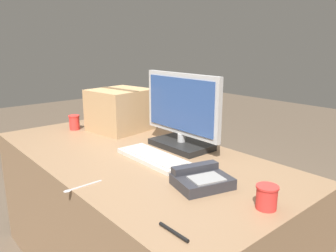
% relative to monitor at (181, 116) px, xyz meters
% --- Properties ---
extents(office_desk, '(1.80, 0.90, 0.75)m').
position_rel_monitor_xyz_m(office_desk, '(-0.09, -0.26, -0.56)').
color(office_desk, '#8C6B4C').
rests_on(office_desk, ground_plane).
extents(monitor, '(0.55, 0.21, 0.42)m').
position_rel_monitor_xyz_m(monitor, '(0.00, 0.00, 0.00)').
color(monitor, black).
rests_on(monitor, office_desk).
extents(keyboard, '(0.43, 0.17, 0.03)m').
position_rel_monitor_xyz_m(keyboard, '(0.06, -0.25, -0.17)').
color(keyboard, beige).
rests_on(keyboard, office_desk).
extents(desk_phone, '(0.23, 0.26, 0.07)m').
position_rel_monitor_xyz_m(desk_phone, '(0.43, -0.29, -0.15)').
color(desk_phone, '#2D2D33').
rests_on(desk_phone, office_desk).
extents(paper_cup_left, '(0.07, 0.07, 0.10)m').
position_rel_monitor_xyz_m(paper_cup_left, '(-0.76, -0.28, -0.13)').
color(paper_cup_left, red).
rests_on(paper_cup_left, office_desk).
extents(paper_cup_right, '(0.08, 0.08, 0.09)m').
position_rel_monitor_xyz_m(paper_cup_right, '(0.71, -0.25, -0.14)').
color(paper_cup_right, red).
rests_on(paper_cup_right, office_desk).
extents(spoon, '(0.02, 0.17, 0.00)m').
position_rel_monitor_xyz_m(spoon, '(0.12, -0.69, -0.18)').
color(spoon, silver).
rests_on(spoon, office_desk).
extents(cardboard_box, '(0.38, 0.40, 0.28)m').
position_rel_monitor_xyz_m(cardboard_box, '(-0.55, -0.05, -0.04)').
color(cardboard_box, tan).
rests_on(cardboard_box, office_desk).
extents(pen_marker, '(0.13, 0.01, 0.01)m').
position_rel_monitor_xyz_m(pen_marker, '(0.62, -0.61, -0.18)').
color(pen_marker, black).
rests_on(pen_marker, office_desk).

